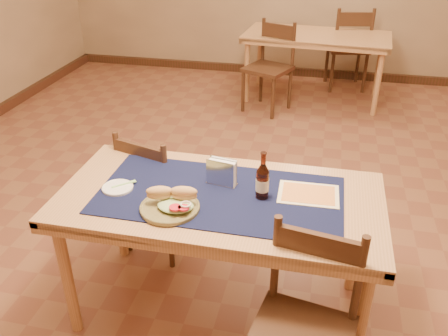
% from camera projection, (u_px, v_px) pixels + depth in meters
% --- Properties ---
extents(room, '(6.04, 7.04, 2.84)m').
position_uv_depth(room, '(250.00, 26.00, 2.70)').
color(room, brown).
rests_on(room, ground).
extents(main_table, '(1.60, 0.80, 0.75)m').
position_uv_depth(main_table, '(220.00, 209.00, 2.38)').
color(main_table, tan).
rests_on(main_table, ground).
extents(placemat, '(1.20, 0.60, 0.01)m').
position_uv_depth(placemat, '(220.00, 195.00, 2.34)').
color(placemat, '#0F1338').
rests_on(placemat, main_table).
extents(baseboard, '(6.00, 7.00, 0.10)m').
position_uv_depth(baseboard, '(245.00, 219.00, 3.36)').
color(baseboard, '#3F2216').
rests_on(baseboard, ground).
extents(back_table, '(1.64, 0.91, 0.75)m').
position_uv_depth(back_table, '(317.00, 42.00, 5.26)').
color(back_table, tan).
rests_on(back_table, ground).
extents(chair_main_far, '(0.49, 0.49, 0.86)m').
position_uv_depth(chair_main_far, '(158.00, 190.00, 2.96)').
color(chair_main_far, '#3F2216').
rests_on(chair_main_far, ground).
extents(chair_main_near, '(0.48, 0.48, 0.89)m').
position_uv_depth(chair_main_near, '(303.00, 329.00, 1.97)').
color(chair_main_near, '#3F2216').
rests_on(chair_main_near, ground).
extents(chair_back_near, '(0.57, 0.57, 0.94)m').
position_uv_depth(chair_back_near, '(270.00, 66.00, 5.08)').
color(chair_back_near, '#3F2216').
rests_on(chair_back_near, ground).
extents(chair_back_far, '(0.53, 0.53, 0.99)m').
position_uv_depth(chair_back_far, '(349.00, 47.00, 5.65)').
color(chair_back_far, '#3F2216').
rests_on(chair_back_far, ground).
extents(sandwich_plate, '(0.28, 0.28, 0.11)m').
position_uv_depth(sandwich_plate, '(172.00, 204.00, 2.21)').
color(sandwich_plate, olive).
rests_on(sandwich_plate, placemat).
extents(side_plate, '(0.16, 0.16, 0.01)m').
position_uv_depth(side_plate, '(118.00, 187.00, 2.38)').
color(side_plate, white).
rests_on(side_plate, placemat).
extents(fork, '(0.10, 0.10, 0.00)m').
position_uv_depth(fork, '(126.00, 183.00, 2.40)').
color(fork, '#9AE17B').
rests_on(fork, side_plate).
extents(beer_bottle, '(0.06, 0.06, 0.24)m').
position_uv_depth(beer_bottle, '(262.00, 181.00, 2.27)').
color(beer_bottle, '#4A1A0D').
rests_on(beer_bottle, placemat).
extents(napkin_holder, '(0.17, 0.08, 0.14)m').
position_uv_depth(napkin_holder, '(222.00, 173.00, 2.39)').
color(napkin_holder, silver).
rests_on(napkin_holder, placemat).
extents(menu_card, '(0.30, 0.22, 0.01)m').
position_uv_depth(menu_card, '(308.00, 194.00, 2.33)').
color(menu_card, '#F6EABA').
rests_on(menu_card, placemat).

